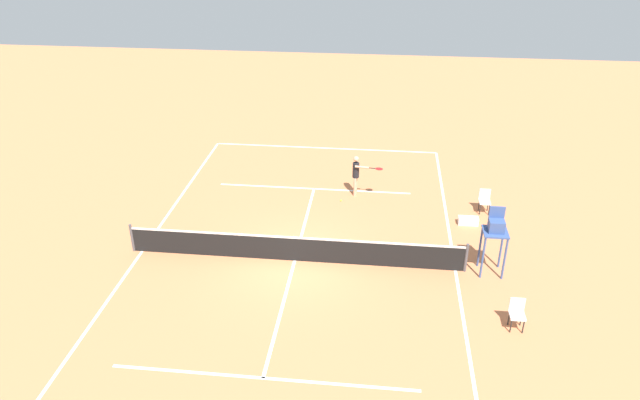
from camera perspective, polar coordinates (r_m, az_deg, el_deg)
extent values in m
plane|color=#D37A4C|center=(20.69, -2.46, -5.87)|extent=(60.00, 60.00, 0.00)
cube|color=white|center=(29.75, 0.49, 5.06)|extent=(11.06, 0.10, 0.01)
cube|color=white|center=(20.69, 12.98, -6.65)|extent=(0.10, 20.58, 0.01)
cube|color=white|center=(22.12, -16.82, -4.75)|extent=(0.10, 20.58, 0.01)
cube|color=white|center=(25.56, -0.58, 1.10)|extent=(8.30, 0.10, 0.01)
cube|color=white|center=(16.35, -5.53, -16.78)|extent=(8.30, 0.10, 0.01)
cube|color=white|center=(20.69, -2.46, -5.86)|extent=(0.10, 11.32, 0.01)
cylinder|color=#4C4C51|center=(20.44, 13.97, -5.45)|extent=(0.10, 0.10, 1.07)
cylinder|color=#4C4C51|center=(21.97, -17.73, -3.51)|extent=(0.10, 0.10, 1.07)
cube|color=black|center=(20.45, -2.48, -4.81)|extent=(11.66, 0.03, 0.91)
cube|color=white|center=(20.19, -2.51, -3.67)|extent=(11.66, 0.04, 0.06)
cylinder|color=#D8A884|center=(25.00, 3.49, 1.47)|extent=(0.12, 0.12, 0.83)
cylinder|color=#D8A884|center=(24.83, 3.40, 1.27)|extent=(0.12, 0.12, 0.83)
cylinder|color=black|center=(24.60, 3.49, 2.90)|extent=(0.28, 0.28, 0.65)
sphere|color=#D8A884|center=(24.39, 3.53, 3.99)|extent=(0.23, 0.23, 0.23)
cylinder|color=#D8A884|center=(24.75, 3.58, 3.15)|extent=(0.09, 0.09, 0.57)
cylinder|color=#D8A884|center=(24.29, 4.09, 3.19)|extent=(0.58, 0.17, 0.09)
cylinder|color=black|center=(24.23, 5.06, 3.09)|extent=(0.26, 0.07, 0.04)
ellipsoid|color=red|center=(24.19, 5.74, 3.02)|extent=(0.35, 0.32, 0.04)
sphere|color=#CCE033|center=(24.52, 2.05, -0.05)|extent=(0.07, 0.07, 0.07)
cylinder|color=#38518C|center=(20.26, 17.44, -5.48)|extent=(0.07, 0.07, 1.55)
cylinder|color=#38518C|center=(20.12, 15.48, -5.42)|extent=(0.07, 0.07, 1.55)
cylinder|color=#38518C|center=(20.84, 17.13, -4.44)|extent=(0.07, 0.07, 1.55)
cylinder|color=#38518C|center=(20.71, 15.23, -4.37)|extent=(0.07, 0.07, 1.55)
cube|color=#38518C|center=(20.07, 16.62, -2.98)|extent=(0.80, 0.80, 0.06)
cube|color=#38518C|center=(19.96, 16.71, -2.41)|extent=(0.50, 0.44, 0.40)
cube|color=#38518C|center=(19.97, 16.76, -1.25)|extent=(0.50, 0.06, 0.50)
cylinder|color=#262626|center=(18.44, 19.08, -11.54)|extent=(0.04, 0.04, 0.45)
cylinder|color=#262626|center=(18.36, 17.99, -11.53)|extent=(0.04, 0.04, 0.45)
cylinder|color=#262626|center=(18.70, 18.88, -10.87)|extent=(0.04, 0.04, 0.45)
cylinder|color=#262626|center=(18.63, 17.81, -10.86)|extent=(0.04, 0.04, 0.45)
cube|color=silver|center=(18.38, 18.56, -10.57)|extent=(0.44, 0.44, 0.06)
cube|color=silver|center=(18.40, 18.55, -9.54)|extent=(0.44, 0.04, 0.44)
cylinder|color=#262626|center=(24.33, 16.05, -0.93)|extent=(0.04, 0.04, 0.45)
cylinder|color=#262626|center=(24.27, 15.23, -0.89)|extent=(0.04, 0.04, 0.45)
cylinder|color=#262626|center=(24.63, 15.94, -0.54)|extent=(0.04, 0.04, 0.45)
cylinder|color=#262626|center=(24.57, 15.13, -0.50)|extent=(0.04, 0.04, 0.45)
cube|color=silver|center=(24.33, 15.66, -0.18)|extent=(0.44, 0.44, 0.06)
cube|color=silver|center=(24.42, 15.67, 0.57)|extent=(0.44, 0.04, 0.44)
cube|color=white|center=(23.48, 14.16, -1.96)|extent=(0.76, 0.32, 0.30)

